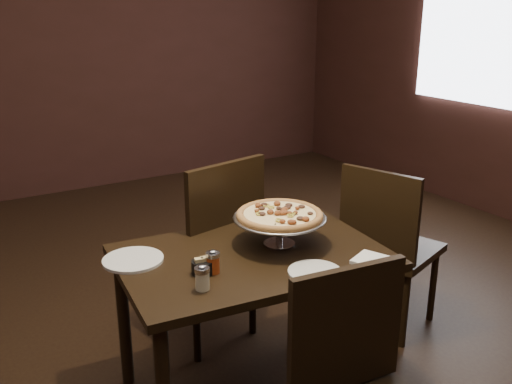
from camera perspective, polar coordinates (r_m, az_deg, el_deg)
room at (r=2.18m, az=-0.23°, el=10.75°), size 6.04×7.04×2.84m
dining_table at (r=2.45m, az=-0.39°, el=-8.09°), size 1.17×0.85×0.69m
pizza_stand at (r=2.45m, az=2.38°, el=-2.34°), size 0.40×0.40×0.17m
parmesan_shaker at (r=2.12m, az=-5.39°, el=-8.53°), size 0.06×0.06×0.10m
pepper_flake_shaker at (r=2.24m, az=-4.33°, el=-6.99°), size 0.05×0.05×0.10m
packet_caddy at (r=2.24m, az=-5.37°, el=-7.44°), size 0.09×0.09×0.07m
napkin_stack at (r=2.38m, az=11.55°, el=-6.72°), size 0.18×0.18×0.01m
plate_left at (r=2.40m, az=-12.19°, el=-6.64°), size 0.25×0.25×0.01m
plate_near at (r=2.26m, az=5.92°, el=-7.97°), size 0.21×0.21×0.01m
serving_spatula at (r=2.39m, az=2.17°, el=-3.04°), size 0.17×0.17×0.02m
chair_far at (r=2.89m, az=-4.55°, el=-5.18°), size 0.55×0.55×0.99m
chair_side at (r=3.07m, az=12.99°, el=-4.94°), size 0.54×0.54×0.92m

